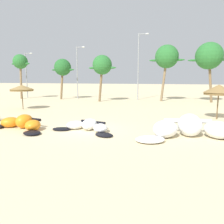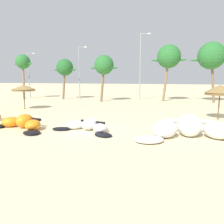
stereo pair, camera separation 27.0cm
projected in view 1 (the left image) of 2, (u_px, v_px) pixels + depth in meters
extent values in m
plane|color=beige|center=(87.00, 129.00, 15.41)|extent=(260.00, 260.00, 0.00)
ellipsoid|color=orange|center=(10.00, 122.00, 15.95)|extent=(1.69, 1.68, 0.76)
ellipsoid|color=orange|center=(24.00, 121.00, 15.67)|extent=(1.28, 1.51, 1.02)
ellipsoid|color=orange|center=(33.00, 125.00, 14.91)|extent=(1.51, 1.65, 0.76)
ellipsoid|color=black|center=(32.00, 133.00, 13.94)|extent=(1.68, 1.59, 0.20)
cylinder|color=black|center=(29.00, 119.00, 16.06)|extent=(2.22, 0.61, 0.20)
cube|color=black|center=(23.00, 121.00, 15.55)|extent=(0.88, 0.62, 0.04)
ellipsoid|color=black|center=(62.00, 129.00, 15.12)|extent=(1.45, 1.15, 0.16)
ellipsoid|color=white|center=(75.00, 125.00, 15.40)|extent=(1.61, 1.60, 0.58)
ellipsoid|color=white|center=(90.00, 124.00, 15.14)|extent=(1.18, 1.47, 0.78)
ellipsoid|color=white|center=(100.00, 128.00, 14.45)|extent=(1.41, 1.59, 0.58)
ellipsoid|color=black|center=(104.00, 135.00, 13.56)|extent=(1.62, 1.49, 0.16)
cylinder|color=black|center=(93.00, 122.00, 15.53)|extent=(2.01, 0.56, 0.18)
cube|color=black|center=(88.00, 125.00, 15.02)|extent=(0.81, 0.60, 0.04)
ellipsoid|color=white|center=(150.00, 139.00, 12.31)|extent=(2.23, 2.13, 0.29)
ellipsoid|color=white|center=(165.00, 129.00, 13.21)|extent=(2.00, 2.17, 1.06)
ellipsoid|color=white|center=(190.00, 125.00, 13.44)|extent=(1.76, 2.00, 1.43)
ellipsoid|color=white|center=(218.00, 130.00, 12.95)|extent=(2.25, 2.24, 1.06)
cylinder|color=white|center=(187.00, 121.00, 14.02)|extent=(3.02, 0.89, 0.28)
cube|color=white|center=(191.00, 126.00, 13.27)|extent=(1.21, 0.84, 0.04)
cylinder|color=brown|center=(22.00, 99.00, 25.10)|extent=(0.10, 0.10, 2.35)
cone|color=olive|center=(22.00, 87.00, 24.88)|extent=(2.70, 2.70, 0.51)
cylinder|color=olive|center=(22.00, 90.00, 24.93)|extent=(2.57, 2.57, 0.20)
cylinder|color=brown|center=(218.00, 106.00, 18.96)|extent=(0.10, 0.10, 2.38)
cone|color=olive|center=(219.00, 89.00, 18.73)|extent=(2.57, 2.57, 0.70)
cylinder|color=brown|center=(219.00, 94.00, 18.80)|extent=(2.44, 2.44, 0.20)
cylinder|color=#7F6647|center=(21.00, 80.00, 37.92)|extent=(0.60, 0.36, 6.54)
sphere|color=#286B2D|center=(20.00, 62.00, 37.38)|extent=(2.51, 2.51, 2.51)
ellipsoid|color=#286B2D|center=(16.00, 64.00, 37.72)|extent=(1.76, 0.50, 0.36)
ellipsoid|color=#286B2D|center=(25.00, 64.00, 37.16)|extent=(1.76, 0.50, 0.36)
cylinder|color=brown|center=(62.00, 83.00, 37.36)|extent=(0.87, 0.36, 5.53)
sphere|color=#236028|center=(63.00, 67.00, 36.86)|extent=(2.87, 2.87, 2.87)
ellipsoid|color=#236028|center=(57.00, 70.00, 37.25)|extent=(2.01, 0.50, 0.36)
ellipsoid|color=#236028|center=(69.00, 70.00, 36.61)|extent=(2.01, 0.50, 0.36)
cylinder|color=brown|center=(101.00, 83.00, 33.50)|extent=(0.86, 0.36, 5.69)
sphere|color=#286B2D|center=(102.00, 65.00, 32.99)|extent=(3.00, 3.00, 3.00)
ellipsoid|color=#286B2D|center=(95.00, 68.00, 33.39)|extent=(2.10, 0.50, 0.36)
ellipsoid|color=#286B2D|center=(110.00, 68.00, 32.72)|extent=(2.10, 0.50, 0.36)
cylinder|color=#7F6647|center=(164.00, 79.00, 33.96)|extent=(0.99, 0.36, 6.99)
sphere|color=#286B2D|center=(167.00, 57.00, 33.33)|extent=(3.62, 3.62, 3.62)
ellipsoid|color=#286B2D|center=(157.00, 60.00, 33.82)|extent=(2.53, 0.50, 0.36)
ellipsoid|color=#286B2D|center=(176.00, 60.00, 33.01)|extent=(2.53, 0.50, 0.36)
cylinder|color=brown|center=(210.00, 79.00, 32.19)|extent=(1.11, 0.36, 6.93)
sphere|color=#286B2D|center=(209.00, 56.00, 31.76)|extent=(3.99, 3.99, 3.99)
ellipsoid|color=#286B2D|center=(197.00, 60.00, 32.29)|extent=(2.79, 0.50, 0.36)
ellipsoid|color=#286B2D|center=(221.00, 60.00, 31.41)|extent=(2.79, 0.50, 0.36)
cylinder|color=gray|center=(26.00, 76.00, 40.19)|extent=(0.18, 0.18, 8.33)
cylinder|color=gray|center=(28.00, 53.00, 39.39)|extent=(1.26, 0.10, 0.10)
ellipsoid|color=silver|center=(31.00, 53.00, 39.22)|extent=(0.56, 0.24, 0.20)
cylinder|color=gray|center=(77.00, 73.00, 38.11)|extent=(0.18, 0.18, 9.15)
cylinder|color=gray|center=(80.00, 47.00, 37.25)|extent=(1.27, 0.10, 0.10)
ellipsoid|color=silver|center=(83.00, 47.00, 37.07)|extent=(0.56, 0.24, 0.20)
cylinder|color=gray|center=(138.00, 67.00, 35.85)|extent=(0.18, 0.18, 10.93)
cylinder|color=gray|center=(143.00, 34.00, 34.84)|extent=(1.35, 0.10, 0.10)
ellipsoid|color=silver|center=(147.00, 34.00, 34.65)|extent=(0.56, 0.24, 0.20)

